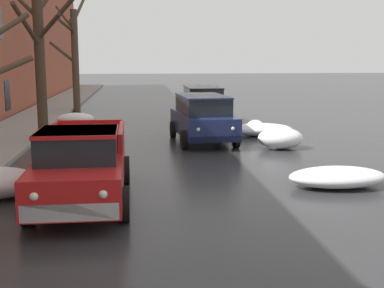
{
  "coord_description": "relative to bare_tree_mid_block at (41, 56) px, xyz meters",
  "views": [
    {
      "loc": [
        -0.75,
        -1.61,
        3.26
      ],
      "look_at": [
        0.48,
        9.96,
        1.28
      ],
      "focal_mm": 48.01,
      "sensor_mm": 36.0,
      "label": 1
    }
  ],
  "objects": [
    {
      "name": "snow_bank_along_left_kerb",
      "position": [
        8.6,
        -7.97,
        -3.02
      ],
      "size": [
        2.51,
        1.37,
        0.51
      ],
      "color": "white",
      "rests_on": "ground"
    },
    {
      "name": "suv_darkblue_parked_kerbside_close",
      "position": [
        6.09,
        -0.78,
        -2.28
      ],
      "size": [
        2.35,
        4.56,
        1.82
      ],
      "color": "navy",
      "rests_on": "ground"
    },
    {
      "name": "bare_tree_far_down_block",
      "position": [
        -0.08,
        11.42,
        0.13
      ],
      "size": [
        2.08,
        3.32,
        6.96
      ],
      "color": "#4C3D2D",
      "rests_on": "ground"
    },
    {
      "name": "pickup_truck_red_approaching_near_lane",
      "position": [
        2.36,
        -8.76,
        -2.39
      ],
      "size": [
        2.14,
        5.35,
        1.76
      ],
      "color": "red",
      "rests_on": "ground"
    },
    {
      "name": "suv_black_parked_kerbside_mid",
      "position": [
        6.82,
        4.94,
        -2.28
      ],
      "size": [
        2.07,
        4.65,
        1.82
      ],
      "color": "black",
      "rests_on": "ground"
    },
    {
      "name": "bare_tree_mid_block",
      "position": [
        0.0,
        0.0,
        0.0
      ],
      "size": [
        2.72,
        3.66,
        6.67
      ],
      "color": "#423323",
      "rests_on": "ground"
    },
    {
      "name": "snow_bank_far_right_pile",
      "position": [
        8.69,
        -2.44,
        -2.9
      ],
      "size": [
        1.63,
        1.33,
        0.76
      ],
      "color": "white",
      "rests_on": "ground"
    },
    {
      "name": "snow_bank_mid_block_left",
      "position": [
        0.61,
        4.78,
        -2.97
      ],
      "size": [
        1.78,
        1.17,
        0.61
      ],
      "color": "white",
      "rests_on": "ground"
    },
    {
      "name": "snow_bank_near_corner_right",
      "position": [
        8.67,
        0.65,
        -3.0
      ],
      "size": [
        2.77,
        1.3,
        0.66
      ],
      "color": "white",
      "rests_on": "ground"
    }
  ]
}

